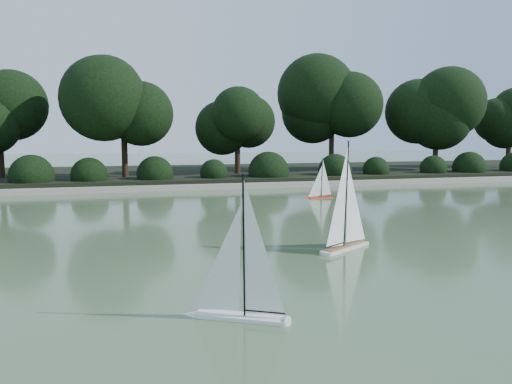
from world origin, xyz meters
TOP-DOWN VIEW (x-y plane):
  - ground at (0.00, 0.00)m, footprint 80.00×80.00m
  - pond_coping at (0.00, 9.00)m, footprint 40.00×0.35m
  - far_bank at (0.00, 13.00)m, footprint 40.00×8.00m
  - tree_line at (1.23, 11.44)m, footprint 26.31×3.93m
  - shrub_hedge at (0.00, 9.90)m, footprint 29.10×1.10m
  - sailboat_white_a at (-2.05, -1.99)m, footprint 1.01×0.64m
  - sailboat_white_b at (0.29, 0.42)m, footprint 1.17×0.82m
  - sailboat_orange at (2.08, 6.14)m, footprint 0.86×0.26m

SIDE VIEW (x-z plane):
  - ground at x=0.00m, z-range 0.00..0.00m
  - pond_coping at x=0.00m, z-range 0.00..0.18m
  - far_bank at x=0.00m, z-range 0.00..0.30m
  - sailboat_orange at x=2.08m, z-range -0.40..0.77m
  - sailboat_white_a at x=-2.05m, z-range -0.51..0.97m
  - sailboat_white_b at x=0.29m, z-range -0.60..1.14m
  - shrub_hedge at x=0.00m, z-range -0.10..1.00m
  - tree_line at x=1.23m, z-range 0.45..4.83m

